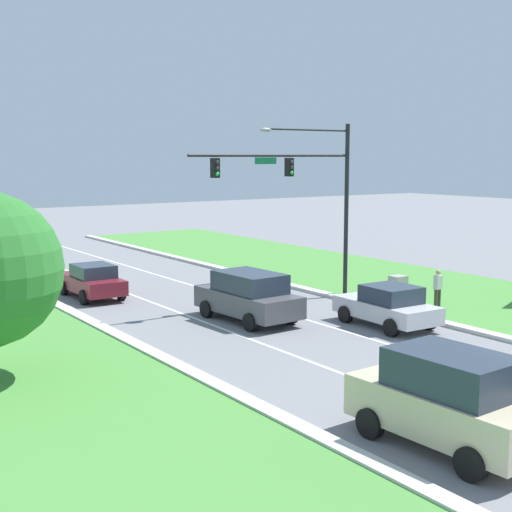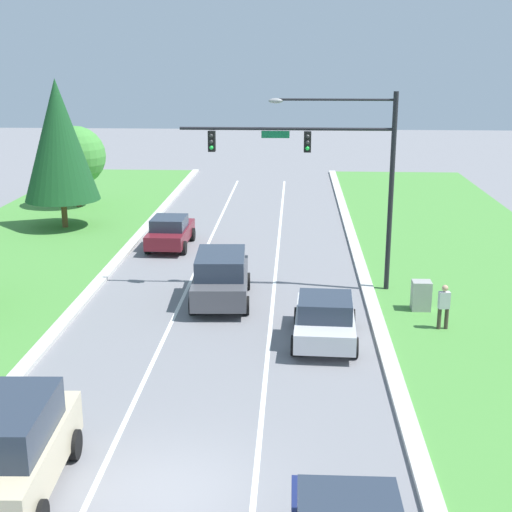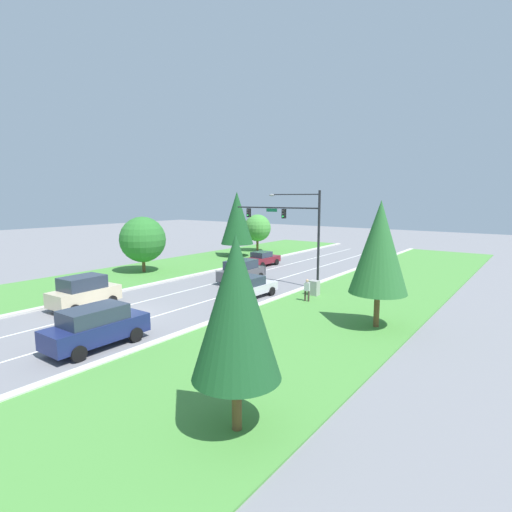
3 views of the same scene
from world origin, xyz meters
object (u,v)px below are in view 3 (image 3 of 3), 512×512
Objects in this scene: burgundy_sedan at (263,259)px; conifer_mid_left_tree at (237,218)px; oak_near_left_tree at (257,228)px; silver_sedan at (250,286)px; conifer_far_right_tree at (236,308)px; oak_far_left_tree at (143,240)px; navy_suv at (96,326)px; utility_cabinet at (314,288)px; champagne_suv at (84,292)px; fire_hydrant at (220,336)px; traffic_signal_mast at (293,222)px; pedestrian at (307,289)px; conifer_near_right_tree at (379,247)px; graphite_suv at (241,271)px.

conifer_mid_left_tree is at bearing 151.47° from burgundy_sedan.
silver_sedan is at bearing -55.07° from oak_near_left_tree.
oak_far_left_tree is (-24.69, 15.75, -0.76)m from conifer_far_right_tree.
utility_cabinet is at bearing 76.08° from navy_suv.
burgundy_sedan is 13.89m from silver_sedan.
utility_cabinet is 0.22× the size of oak_far_left_tree.
utility_cabinet is 18.51m from oak_far_left_tree.
champagne_suv is at bearing -55.53° from oak_far_left_tree.
champagne_suv reaches higher than fire_hydrant.
traffic_signal_mast is 21.74m from oak_near_left_tree.
navy_suv is at bearing -66.52° from oak_near_left_tree.
silver_sedan is 4.33m from pedestrian.
conifer_near_right_tree reaches higher than utility_cabinet.
conifer_mid_left_tree reaches higher than conifer_near_right_tree.
burgundy_sedan is 31.49m from conifer_far_right_tree.
silver_sedan is at bearing -6.15° from oak_far_left_tree.
pedestrian is at bearing 72.60° from navy_suv.
oak_far_left_tree is at bearing 152.00° from fire_hydrant.
conifer_near_right_tree is (6.43, -4.57, 4.07)m from utility_cabinet.
oak_near_left_tree is 5.86m from conifer_mid_left_tree.
pedestrian is 0.23× the size of conifer_near_right_tree.
graphite_suv reaches higher than utility_cabinet.
pedestrian is 0.30× the size of oak_far_left_tree.
navy_suv is 10.77m from conifer_far_right_tree.
pedestrian reaches higher than utility_cabinet.
burgundy_sedan is 12.81m from oak_far_left_tree.
pedestrian is (11.36, 10.28, -0.19)m from champagne_suv.
conifer_near_right_tree reaches higher than burgundy_sedan.
utility_cabinet is 1.72× the size of fire_hydrant.
graphite_suv is 13.36m from champagne_suv.
oak_far_left_tree is (-7.32, 10.67, 2.20)m from champagne_suv.
silver_sedan is 3.59× the size of utility_cabinet.
traffic_signal_mast is at bearing 18.96° from graphite_suv.
burgundy_sedan is at bearing 120.00° from fire_hydrant.
traffic_signal_mast reaches higher than graphite_suv.
traffic_signal_mast reaches higher than oak_near_left_tree.
oak_far_left_tree is at bearing 121.76° from champagne_suv.
fire_hydrant is at bearing 41.99° from navy_suv.
traffic_signal_mast reaches higher than navy_suv.
burgundy_sedan is at bearing 123.86° from conifer_far_right_tree.
graphite_suv is 4.06× the size of utility_cabinet.
conifer_far_right_tree is at bearing -55.22° from burgundy_sedan.
pedestrian is 0.21× the size of conifer_mid_left_tree.
conifer_far_right_tree is (0.02, -12.71, -0.59)m from conifer_near_right_tree.
conifer_near_right_tree is at bearing 21.04° from champagne_suv.
utility_cabinet is at bearing -84.37° from pedestrian.
champagne_suv is at bearing 163.70° from conifer_far_right_tree.
conifer_far_right_tree is at bearing 104.04° from pedestrian.
pedestrian is at bearing -42.03° from burgundy_sedan.
traffic_signal_mast is at bearing 116.55° from conifer_far_right_tree.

